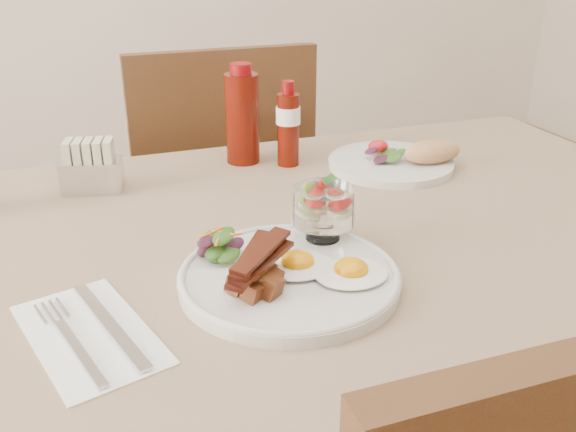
{
  "coord_description": "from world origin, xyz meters",
  "views": [
    {
      "loc": [
        -0.33,
        -0.79,
        1.16
      ],
      "look_at": [
        -0.07,
        -0.07,
        0.82
      ],
      "focal_mm": 40.0,
      "sensor_mm": 36.0,
      "label": 1
    }
  ],
  "objects_px": {
    "second_plate": "(400,160)",
    "hot_sauce_bottle": "(288,125)",
    "chair_far": "(218,205)",
    "main_plate": "(289,279)",
    "ketchup_bottle": "(242,117)",
    "table": "(318,284)",
    "fruit_cup": "(323,206)",
    "sugar_caddy": "(91,169)"
  },
  "relations": [
    {
      "from": "second_plate",
      "to": "hot_sauce_bottle",
      "type": "relative_size",
      "value": 1.51
    },
    {
      "from": "chair_far",
      "to": "hot_sauce_bottle",
      "type": "relative_size",
      "value": 5.85
    },
    {
      "from": "chair_far",
      "to": "main_plate",
      "type": "height_order",
      "value": "chair_far"
    },
    {
      "from": "second_plate",
      "to": "ketchup_bottle",
      "type": "distance_m",
      "value": 0.31
    },
    {
      "from": "ketchup_bottle",
      "to": "second_plate",
      "type": "bearing_deg",
      "value": -26.43
    },
    {
      "from": "table",
      "to": "fruit_cup",
      "type": "relative_size",
      "value": 15.0
    },
    {
      "from": "chair_far",
      "to": "second_plate",
      "type": "relative_size",
      "value": 3.86
    },
    {
      "from": "main_plate",
      "to": "hot_sauce_bottle",
      "type": "xyz_separation_m",
      "value": [
        0.15,
        0.42,
        0.07
      ]
    },
    {
      "from": "hot_sauce_bottle",
      "to": "fruit_cup",
      "type": "bearing_deg",
      "value": -101.9
    },
    {
      "from": "second_plate",
      "to": "ketchup_bottle",
      "type": "height_order",
      "value": "ketchup_bottle"
    },
    {
      "from": "chair_far",
      "to": "second_plate",
      "type": "xyz_separation_m",
      "value": [
        0.25,
        -0.46,
        0.24
      ]
    },
    {
      "from": "chair_far",
      "to": "sugar_caddy",
      "type": "xyz_separation_m",
      "value": [
        -0.3,
        -0.38,
        0.27
      ]
    },
    {
      "from": "hot_sauce_bottle",
      "to": "sugar_caddy",
      "type": "relative_size",
      "value": 1.46
    },
    {
      "from": "table",
      "to": "hot_sauce_bottle",
      "type": "bearing_deg",
      "value": 79.17
    },
    {
      "from": "main_plate",
      "to": "second_plate",
      "type": "height_order",
      "value": "second_plate"
    },
    {
      "from": "main_plate",
      "to": "sugar_caddy",
      "type": "height_order",
      "value": "sugar_caddy"
    },
    {
      "from": "chair_far",
      "to": "ketchup_bottle",
      "type": "bearing_deg",
      "value": -93.29
    },
    {
      "from": "main_plate",
      "to": "hot_sauce_bottle",
      "type": "bearing_deg",
      "value": 70.43
    },
    {
      "from": "hot_sauce_bottle",
      "to": "table",
      "type": "bearing_deg",
      "value": -100.83
    },
    {
      "from": "second_plate",
      "to": "ketchup_bottle",
      "type": "xyz_separation_m",
      "value": [
        -0.27,
        0.13,
        0.07
      ]
    },
    {
      "from": "main_plate",
      "to": "chair_far",
      "type": "bearing_deg",
      "value": 83.25
    },
    {
      "from": "chair_far",
      "to": "fruit_cup",
      "type": "distance_m",
      "value": 0.77
    },
    {
      "from": "fruit_cup",
      "to": "ketchup_bottle",
      "type": "height_order",
      "value": "ketchup_bottle"
    },
    {
      "from": "second_plate",
      "to": "sugar_caddy",
      "type": "bearing_deg",
      "value": 172.39
    },
    {
      "from": "second_plate",
      "to": "chair_far",
      "type": "bearing_deg",
      "value": 118.52
    },
    {
      "from": "table",
      "to": "hot_sauce_bottle",
      "type": "distance_m",
      "value": 0.34
    },
    {
      "from": "sugar_caddy",
      "to": "chair_far",
      "type": "bearing_deg",
      "value": 65.62
    },
    {
      "from": "chair_far",
      "to": "ketchup_bottle",
      "type": "xyz_separation_m",
      "value": [
        -0.02,
        -0.32,
        0.32
      ]
    },
    {
      "from": "chair_far",
      "to": "second_plate",
      "type": "height_order",
      "value": "chair_far"
    },
    {
      "from": "fruit_cup",
      "to": "sugar_caddy",
      "type": "xyz_separation_m",
      "value": [
        -0.29,
        0.33,
        -0.03
      ]
    },
    {
      "from": "chair_far",
      "to": "main_plate",
      "type": "distance_m",
      "value": 0.83
    },
    {
      "from": "main_plate",
      "to": "sugar_caddy",
      "type": "xyz_separation_m",
      "value": [
        -0.21,
        0.41,
        0.03
      ]
    },
    {
      "from": "fruit_cup",
      "to": "second_plate",
      "type": "xyz_separation_m",
      "value": [
        0.26,
        0.26,
        -0.05
      ]
    },
    {
      "from": "second_plate",
      "to": "main_plate",
      "type": "bearing_deg",
      "value": -135.59
    },
    {
      "from": "fruit_cup",
      "to": "sugar_caddy",
      "type": "relative_size",
      "value": 0.81
    },
    {
      "from": "main_plate",
      "to": "ketchup_bottle",
      "type": "xyz_separation_m",
      "value": [
        0.08,
        0.47,
        0.08
      ]
    },
    {
      "from": "table",
      "to": "fruit_cup",
      "type": "height_order",
      "value": "fruit_cup"
    },
    {
      "from": "table",
      "to": "chair_far",
      "type": "distance_m",
      "value": 0.68
    },
    {
      "from": "fruit_cup",
      "to": "ketchup_bottle",
      "type": "distance_m",
      "value": 0.39
    },
    {
      "from": "sugar_caddy",
      "to": "ketchup_bottle",
      "type": "bearing_deg",
      "value": 25.64
    },
    {
      "from": "sugar_caddy",
      "to": "table",
      "type": "bearing_deg",
      "value": -29.07
    },
    {
      "from": "main_plate",
      "to": "ketchup_bottle",
      "type": "height_order",
      "value": "ketchup_bottle"
    }
  ]
}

